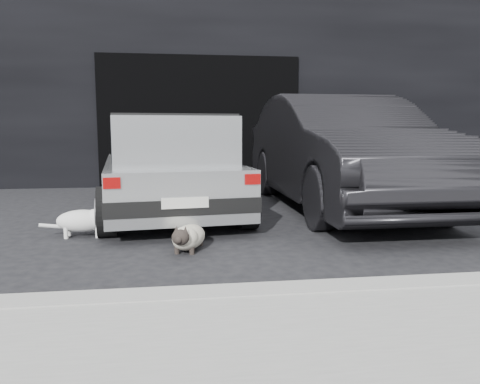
{
  "coord_description": "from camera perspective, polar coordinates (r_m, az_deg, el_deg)",
  "views": [
    {
      "loc": [
        0.46,
        -5.52,
        1.16
      ],
      "look_at": [
        1.14,
        -0.72,
        0.5
      ],
      "focal_mm": 35.0,
      "sensor_mm": 36.0,
      "label": 1
    }
  ],
  "objects": [
    {
      "name": "ground",
      "position": [
        5.66,
        -12.63,
        -4.31
      ],
      "size": [
        80.0,
        80.0,
        0.0
      ],
      "primitive_type": "plane",
      "color": "black",
      "rests_on": "ground"
    },
    {
      "name": "building_facade",
      "position": [
        11.61,
        -5.54,
        14.33
      ],
      "size": [
        34.0,
        4.0,
        5.0
      ],
      "primitive_type": "cube",
      "color": "black",
      "rests_on": "ground"
    },
    {
      "name": "garage_opening",
      "position": [
        9.52,
        -4.89,
        8.55
      ],
      "size": [
        4.0,
        0.1,
        2.6
      ],
      "primitive_type": "cube",
      "color": "black",
      "rests_on": "ground"
    },
    {
      "name": "curb",
      "position": [
        3.16,
        2.25,
        -12.67
      ],
      "size": [
        18.0,
        0.25,
        0.12
      ],
      "primitive_type": "cube",
      "color": "gray",
      "rests_on": "ground"
    },
    {
      "name": "silver_hatchback",
      "position": [
        6.39,
        -8.83,
        3.73
      ],
      "size": [
        2.1,
        3.76,
        1.33
      ],
      "rotation": [
        0.0,
        0.0,
        0.11
      ],
      "color": "#B4B7B9",
      "rests_on": "ground"
    },
    {
      "name": "second_car",
      "position": [
        6.97,
        12.14,
        4.83
      ],
      "size": [
        1.79,
        5.04,
        1.66
      ],
      "primitive_type": "imported",
      "rotation": [
        0.0,
        0.0,
        0.01
      ],
      "color": "black",
      "rests_on": "ground"
    },
    {
      "name": "cat_siamese",
      "position": [
        4.51,
        -6.41,
        -5.5
      ],
      "size": [
        0.44,
        0.84,
        0.3
      ],
      "rotation": [
        0.0,
        0.0,
        2.85
      ],
      "color": "beige",
      "rests_on": "ground"
    },
    {
      "name": "cat_white",
      "position": [
        5.32,
        -18.24,
        -3.22
      ],
      "size": [
        0.83,
        0.28,
        0.38
      ],
      "rotation": [
        0.0,
        0.0,
        -1.59
      ],
      "color": "silver",
      "rests_on": "ground"
    }
  ]
}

